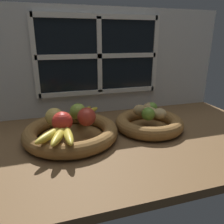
{
  "coord_description": "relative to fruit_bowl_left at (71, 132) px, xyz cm",
  "views": [
    {
      "loc": [
        -27.25,
        -85.45,
        39.8
      ],
      "look_at": [
        -2.0,
        -1.75,
        10.0
      ],
      "focal_mm": 34.83,
      "sensor_mm": 36.0,
      "label": 1
    }
  ],
  "objects": [
    {
      "name": "apple_green_back",
      "position": [
        4.08,
        5.64,
        6.82
      ],
      "size": [
        7.26,
        7.26,
        7.26
      ],
      "primitive_type": "sphere",
      "color": "#8CAD3D",
      "rests_on": "fruit_bowl_left"
    },
    {
      "name": "back_wall",
      "position": [
        19.72,
        31.52,
        25.07
      ],
      "size": [
        140.0,
        4.6,
        55.0
      ],
      "color": "silver",
      "rests_on": "ground_plane"
    },
    {
      "name": "potato_oblong",
      "position": [
        31.8,
        2.83,
        5.74
      ],
      "size": [
        7.63,
        7.23,
        5.12
      ],
      "primitive_type": "ellipsoid",
      "rotation": [
        0.0,
        0.0,
        0.32
      ],
      "color": "#A38451",
      "rests_on": "fruit_bowl_right"
    },
    {
      "name": "apple_golden_left",
      "position": [
        -6.04,
        1.75,
        6.86
      ],
      "size": [
        7.36,
        7.36,
        7.36
      ],
      "primitive_type": "sphere",
      "color": "#DBB756",
      "rests_on": "fruit_bowl_left"
    },
    {
      "name": "banana_bunch_back",
      "position": [
        6.54,
        11.11,
        4.51
      ],
      "size": [
        13.94,
        17.7,
        2.64
      ],
      "color": "yellow",
      "rests_on": "fruit_bowl_left"
    },
    {
      "name": "ground_plane",
      "position": [
        19.72,
        1.75,
        -4.31
      ],
      "size": [
        140.0,
        90.0,
        3.0
      ],
      "primitive_type": "cube",
      "color": "brown"
    },
    {
      "name": "potato_back",
      "position": [
        37.47,
        4.45,
        5.76
      ],
      "size": [
        7.36,
        6.71,
        5.16
      ],
      "primitive_type": "ellipsoid",
      "rotation": [
        0.0,
        0.0,
        0.23
      ],
      "color": "tan",
      "rests_on": "fruit_bowl_right"
    },
    {
      "name": "banana_bunch_front",
      "position": [
        -4.99,
        -11.55,
        4.76
      ],
      "size": [
        13.89,
        17.1,
        3.14
      ],
      "color": "gold",
      "rests_on": "fruit_bowl_left"
    },
    {
      "name": "fruit_bowl_right",
      "position": [
        35.45,
        0.0,
        0.02
      ],
      "size": [
        30.91,
        30.91,
        6.0
      ],
      "color": "brown",
      "rests_on": "ground_plane"
    },
    {
      "name": "lime_far",
      "position": [
        38.5,
        3.92,
        5.87
      ],
      "size": [
        5.37,
        5.37,
        5.37
      ],
      "primitive_type": "sphere",
      "color": "olive",
      "rests_on": "fruit_bowl_right"
    },
    {
      "name": "fruit_bowl_left",
      "position": [
        0.0,
        0.0,
        0.0
      ],
      "size": [
        38.91,
        38.91,
        6.0
      ],
      "color": "brown",
      "rests_on": "ground_plane"
    },
    {
      "name": "apple_red_right",
      "position": [
        6.39,
        -2.12,
        6.96
      ],
      "size": [
        7.56,
        7.56,
        7.56
      ],
      "primitive_type": "sphere",
      "color": "#B73828",
      "rests_on": "fruit_bowl_left"
    },
    {
      "name": "apple_red_front",
      "position": [
        -3.47,
        -5.19,
        7.09
      ],
      "size": [
        7.8,
        7.8,
        7.8
      ],
      "primitive_type": "sphere",
      "color": "red",
      "rests_on": "fruit_bowl_left"
    },
    {
      "name": "potato_large",
      "position": [
        35.45,
        0.0,
        5.44
      ],
      "size": [
        8.71,
        9.32,
        4.52
      ],
      "primitive_type": "ellipsoid",
      "rotation": [
        0.0,
        0.0,
        5.35
      ],
      "color": "tan",
      "rests_on": "fruit_bowl_right"
    },
    {
      "name": "potato_small",
      "position": [
        38.68,
        -3.24,
        5.52
      ],
      "size": [
        5.97,
        6.09,
        4.68
      ],
      "primitive_type": "ellipsoid",
      "rotation": [
        0.0,
        0.0,
        1.57
      ],
      "color": "tan",
      "rests_on": "fruit_bowl_right"
    },
    {
      "name": "lime_near",
      "position": [
        32.83,
        -3.92,
        6.08
      ],
      "size": [
        5.8,
        5.8,
        5.8
      ],
      "primitive_type": "sphere",
      "color": "olive",
      "rests_on": "fruit_bowl_right"
    }
  ]
}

